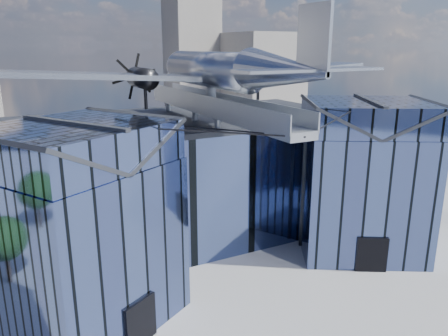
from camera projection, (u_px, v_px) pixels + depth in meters
name	position (u px, v px, depth m)	size (l,w,h in m)	color
ground_plane	(237.00, 271.00, 31.44)	(120.00, 120.00, 0.00)	gray
museum	(202.00, 177.00, 34.91)	(32.88, 24.50, 17.60)	#3F4F81
bg_towers	(97.00, 81.00, 72.47)	(77.00, 24.50, 26.00)	gray
tree_side_e	(346.00, 151.00, 51.21)	(3.50, 3.50, 5.43)	#332214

